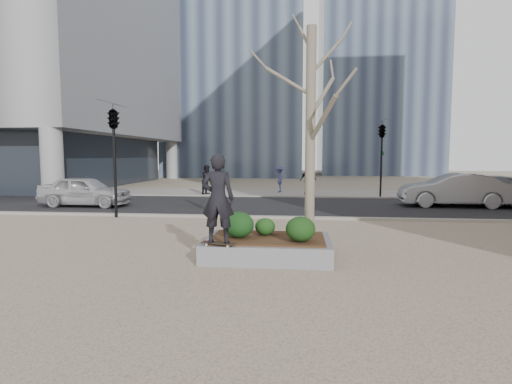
# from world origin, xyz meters

# --- Properties ---
(ground) EXTENTS (120.00, 120.00, 0.00)m
(ground) POSITION_xyz_m (0.00, 0.00, 0.00)
(ground) COLOR tan
(ground) RESTS_ON ground
(street) EXTENTS (60.00, 8.00, 0.02)m
(street) POSITION_xyz_m (0.00, 10.00, 0.01)
(street) COLOR black
(street) RESTS_ON ground
(far_sidewalk) EXTENTS (60.00, 6.00, 0.02)m
(far_sidewalk) POSITION_xyz_m (0.00, 17.00, 0.01)
(far_sidewalk) COLOR gray
(far_sidewalk) RESTS_ON ground
(planter) EXTENTS (3.00, 2.00, 0.45)m
(planter) POSITION_xyz_m (1.00, 0.00, 0.23)
(planter) COLOR gray
(planter) RESTS_ON ground
(planter_mulch) EXTENTS (2.70, 1.70, 0.04)m
(planter_mulch) POSITION_xyz_m (1.00, 0.00, 0.47)
(planter_mulch) COLOR #382314
(planter_mulch) RESTS_ON planter
(sycamore_tree) EXTENTS (2.80, 2.80, 6.60)m
(sycamore_tree) POSITION_xyz_m (2.00, 0.30, 3.79)
(sycamore_tree) COLOR gray
(sycamore_tree) RESTS_ON planter_mulch
(shrub_left) EXTENTS (0.73, 0.73, 0.62)m
(shrub_left) POSITION_xyz_m (0.32, -0.12, 0.80)
(shrub_left) COLOR #123B16
(shrub_left) RESTS_ON planter_mulch
(shrub_middle) EXTENTS (0.50, 0.50, 0.42)m
(shrub_middle) POSITION_xyz_m (0.92, 0.25, 0.70)
(shrub_middle) COLOR #173B12
(shrub_middle) RESTS_ON planter_mulch
(shrub_right) EXTENTS (0.68, 0.68, 0.58)m
(shrub_right) POSITION_xyz_m (1.78, -0.41, 0.78)
(shrub_right) COLOR #123611
(shrub_right) RESTS_ON planter_mulch
(skateboard) EXTENTS (0.81, 0.38, 0.08)m
(skateboard) POSITION_xyz_m (-0.03, -0.88, 0.49)
(skateboard) COLOR black
(skateboard) RESTS_ON planter
(skateboarder) EXTENTS (0.72, 0.48, 1.97)m
(skateboarder) POSITION_xyz_m (-0.03, -0.88, 1.51)
(skateboarder) COLOR black
(skateboarder) RESTS_ON skateboard
(police_car) EXTENTS (4.32, 1.77, 1.46)m
(police_car) POSITION_xyz_m (-8.54, 8.70, 0.75)
(police_car) COLOR silver
(police_car) RESTS_ON street
(car_silver) EXTENTS (4.98, 2.01, 1.61)m
(car_silver) POSITION_xyz_m (9.06, 10.48, 0.82)
(car_silver) COLOR gray
(car_silver) RESTS_ON street
(car_third) EXTENTS (5.45, 3.56, 1.47)m
(car_third) POSITION_xyz_m (10.60, 11.11, 0.75)
(car_third) COLOR #51555D
(car_third) RESTS_ON street
(pedestrian_a) EXTENTS (0.95, 1.08, 1.85)m
(pedestrian_a) POSITION_xyz_m (-4.06, 15.33, 0.95)
(pedestrian_a) COLOR black
(pedestrian_a) RESTS_ON far_sidewalk
(pedestrian_b) EXTENTS (0.74, 1.19, 1.77)m
(pedestrian_b) POSITION_xyz_m (0.38, 17.14, 0.91)
(pedestrian_b) COLOR #3E4370
(pedestrian_b) RESTS_ON far_sidewalk
(pedestrian_c) EXTENTS (1.15, 0.76, 1.82)m
(pedestrian_c) POSITION_xyz_m (2.31, 15.98, 0.93)
(pedestrian_c) COLOR black
(pedestrian_c) RESTS_ON far_sidewalk
(traffic_light_near) EXTENTS (0.60, 2.48, 4.50)m
(traffic_light_near) POSITION_xyz_m (-5.50, 5.60, 2.25)
(traffic_light_near) COLOR black
(traffic_light_near) RESTS_ON ground
(traffic_light_far) EXTENTS (0.60, 2.48, 4.50)m
(traffic_light_far) POSITION_xyz_m (6.50, 14.60, 2.25)
(traffic_light_far) COLOR black
(traffic_light_far) RESTS_ON ground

